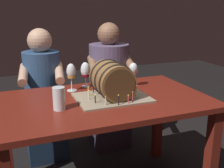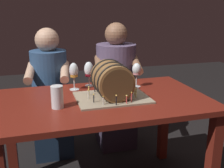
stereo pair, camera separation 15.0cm
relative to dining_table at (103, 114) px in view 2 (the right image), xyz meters
name	(u,v)px [view 2 (the right image)]	position (x,y,z in m)	size (l,w,h in m)	color
dining_table	(103,114)	(0.00, 0.00, 0.00)	(1.40, 0.83, 0.75)	maroon
barrel_cake	(112,82)	(0.06, -0.01, 0.23)	(0.48, 0.36, 0.25)	gray
wine_glass_rose	(137,70)	(0.31, 0.20, 0.24)	(0.07, 0.07, 0.18)	white
wine_glass_amber	(74,72)	(-0.15, 0.25, 0.25)	(0.07, 0.07, 0.20)	white
wine_glass_red	(89,70)	(-0.03, 0.32, 0.24)	(0.07, 0.07, 0.19)	white
beer_pint	(57,98)	(-0.31, -0.09, 0.18)	(0.07, 0.07, 0.14)	white
person_seated_left	(51,100)	(-0.31, 0.71, -0.11)	(0.39, 0.49, 1.17)	#1B2D46
person_seated_right	(116,90)	(0.31, 0.71, -0.06)	(0.46, 0.53, 1.20)	#372D40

